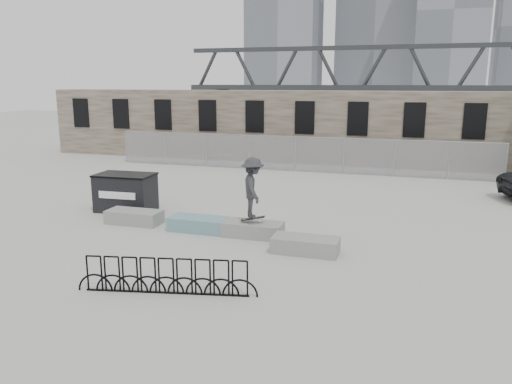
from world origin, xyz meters
TOP-DOWN VIEW (x-y plane):
  - ground at (0.00, 0.00)m, footprint 120.00×120.00m
  - stone_wall at (0.00, 16.24)m, footprint 36.00×2.58m
  - chainlink_fence at (-0.00, 12.50)m, footprint 22.06×0.06m
  - planter_far_left at (-3.20, 0.20)m, footprint 2.00×0.90m
  - planter_center_left at (-0.61, 0.03)m, footprint 2.00×0.90m
  - planter_center_right at (1.40, -0.01)m, footprint 2.00×0.90m
  - planter_offset at (3.41, -1.11)m, footprint 2.00×0.90m
  - dumpster at (-4.46, 1.73)m, footprint 2.34×1.50m
  - bike_rack at (0.78, -5.03)m, footprint 4.41×0.96m
  - skyline_towers at (-1.01, 93.81)m, footprint 58.00×28.00m
  - truss_bridge at (10.00, 55.00)m, footprint 70.00×3.00m
  - skateboarder at (1.41, -0.05)m, footprint 1.24×1.49m

SIDE VIEW (x-z plane):
  - ground at x=0.00m, z-range 0.00..0.00m
  - planter_far_left at x=-3.20m, z-range 0.02..0.50m
  - planter_center_left at x=-0.61m, z-range 0.02..0.50m
  - planter_center_right at x=1.40m, z-range 0.02..0.50m
  - planter_offset at x=3.41m, z-range 0.02..0.50m
  - bike_rack at x=0.78m, z-range -0.01..0.89m
  - dumpster at x=-4.46m, z-range 0.01..1.50m
  - chainlink_fence at x=0.00m, z-range 0.03..2.05m
  - skateboarder at x=1.41m, z-range 0.59..2.73m
  - stone_wall at x=0.00m, z-range 0.01..4.51m
  - truss_bridge at x=10.00m, z-range -0.77..9.03m
  - skyline_towers at x=-1.01m, z-range -3.21..44.79m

